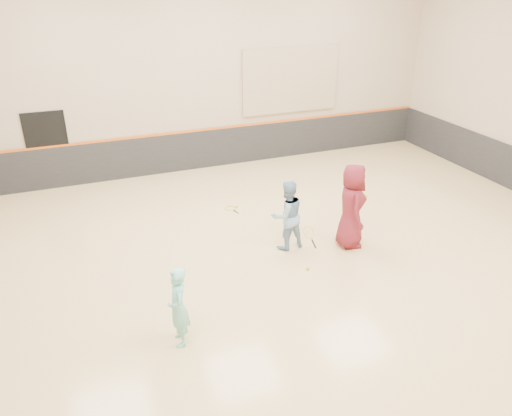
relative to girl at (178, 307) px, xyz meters
name	(u,v)px	position (x,y,z in m)	size (l,w,h in m)	color
room	(288,226)	(2.75, 1.72, 0.11)	(15.04, 12.04, 6.22)	tan
wainscot_back	(207,149)	(2.75, 7.69, -0.11)	(14.90, 0.04, 1.20)	#232326
accent_stripe	(206,130)	(2.75, 7.68, 0.51)	(14.90, 0.03, 0.06)	#D85914
acoustic_panel	(291,80)	(5.55, 7.67, 1.79)	(3.20, 0.08, 2.00)	tan
doorway	(49,151)	(-1.75, 7.70, 0.39)	(1.10, 0.05, 2.20)	black
girl	(178,307)	(0.00, 0.00, 0.00)	(0.52, 0.34, 1.42)	#7BD5CE
instructor	(287,215)	(2.95, 2.22, 0.09)	(0.77, 0.60, 1.59)	#7EA5C3
young_man	(351,206)	(4.31, 1.83, 0.25)	(0.94, 0.61, 1.92)	maroon
held_racket	(308,232)	(3.32, 1.89, -0.24)	(0.42, 0.42, 0.51)	#BBDF30
spare_racket	(230,208)	(2.43, 4.57, -0.68)	(0.62, 0.62, 0.06)	#B5E131
ball_under_racket	(308,269)	(2.97, 1.19, -0.67)	(0.07, 0.07, 0.07)	gold
ball_in_hand	(366,196)	(4.53, 1.64, 0.54)	(0.07, 0.07, 0.07)	#C9EB36
ball_beside_spare	(237,206)	(2.61, 4.57, -0.67)	(0.07, 0.07, 0.07)	yellow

